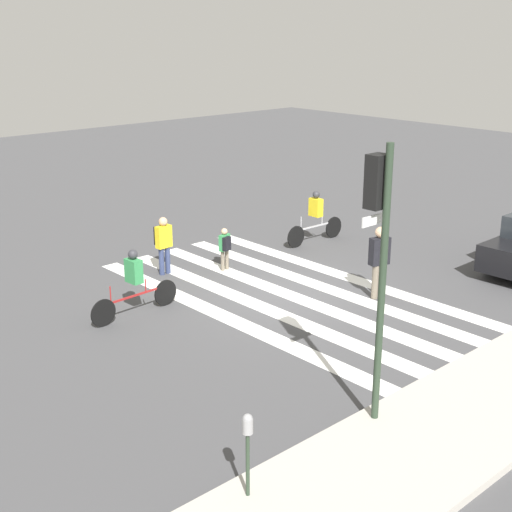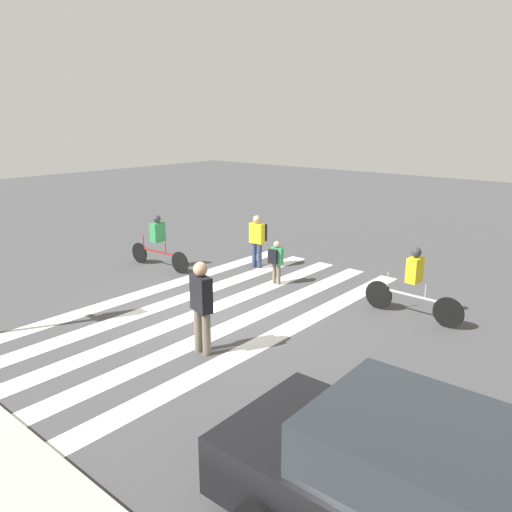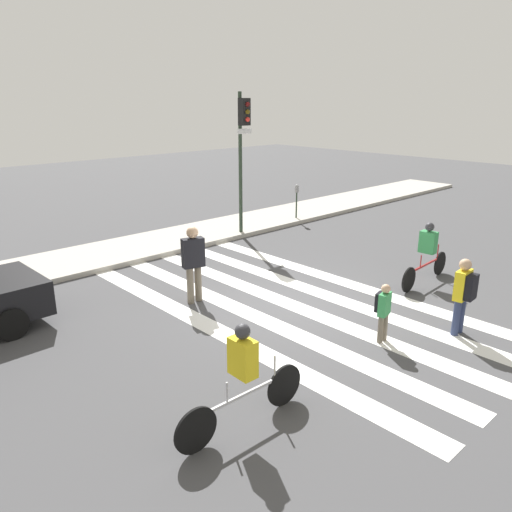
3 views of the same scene
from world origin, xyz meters
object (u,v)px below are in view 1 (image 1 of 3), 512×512
at_px(traffic_light, 379,233).
at_px(cyclist_far_lane, 134,280).
at_px(parking_meter, 248,438).
at_px(pedestrian_adult_tall_backpack, 225,246).
at_px(cyclist_near_curb, 316,215).
at_px(pedestrian_adult_blue_shirt, 163,241).
at_px(pedestrian_child_with_backpack, 379,258).

bearing_deg(traffic_light, cyclist_far_lane, -86.93).
bearing_deg(parking_meter, traffic_light, -175.07).
height_order(traffic_light, cyclist_far_lane, traffic_light).
bearing_deg(pedestrian_adult_tall_backpack, traffic_light, -125.38).
height_order(parking_meter, cyclist_near_curb, cyclist_near_curb).
xyz_separation_m(parking_meter, cyclist_near_curb, (-9.89, -8.04, -0.19)).
bearing_deg(cyclist_far_lane, traffic_light, 89.72).
height_order(traffic_light, pedestrian_adult_blue_shirt, traffic_light).
distance_m(parking_meter, pedestrian_adult_blue_shirt, 9.99).
xyz_separation_m(parking_meter, pedestrian_adult_tall_backpack, (-6.16, -7.88, -0.36)).
relative_size(traffic_light, cyclist_far_lane, 1.99).
relative_size(traffic_light, pedestrian_child_with_backpack, 2.63).
xyz_separation_m(traffic_light, parking_meter, (2.94, 0.25, -2.26)).
xyz_separation_m(pedestrian_adult_blue_shirt, cyclist_near_curb, (-5.12, 0.74, -0.06)).
bearing_deg(pedestrian_adult_blue_shirt, cyclist_far_lane, 37.29).
bearing_deg(cyclist_far_lane, parking_meter, 65.83).
bearing_deg(pedestrian_adult_blue_shirt, parking_meter, 56.78).
distance_m(pedestrian_child_with_backpack, pedestrian_adult_blue_shirt, 5.73).
xyz_separation_m(traffic_light, pedestrian_adult_tall_backpack, (-3.21, -7.63, -2.62)).
relative_size(pedestrian_child_with_backpack, cyclist_far_lane, 0.76).
xyz_separation_m(pedestrian_child_with_backpack, cyclist_near_curb, (-2.26, -4.23, -0.15)).
relative_size(cyclist_near_curb, cyclist_far_lane, 0.97).
xyz_separation_m(pedestrian_adult_tall_backpack, pedestrian_adult_blue_shirt, (1.39, -0.90, 0.23)).
bearing_deg(cyclist_far_lane, pedestrian_adult_blue_shirt, -141.36).
bearing_deg(cyclist_near_curb, pedestrian_child_with_backpack, 63.40).
bearing_deg(parking_meter, pedestrian_child_with_backpack, -153.46).
distance_m(traffic_light, pedestrian_child_with_backpack, 6.31).
bearing_deg(cyclist_far_lane, cyclist_near_curb, -173.86).
height_order(parking_meter, pedestrian_adult_blue_shirt, pedestrian_adult_blue_shirt).
xyz_separation_m(traffic_light, cyclist_far_lane, (0.35, -6.56, -2.45)).
distance_m(parking_meter, pedestrian_child_with_backpack, 8.52).
distance_m(pedestrian_adult_blue_shirt, cyclist_far_lane, 2.93).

